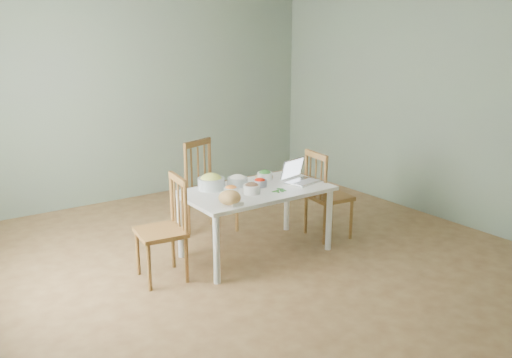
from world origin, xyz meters
TOP-DOWN VIEW (x-y plane):
  - floor at (0.00, 0.00)m, footprint 5.00×5.00m
  - wall_back at (0.00, 2.50)m, footprint 5.00×0.00m
  - wall_front at (0.00, -2.50)m, footprint 5.00×0.00m
  - wall_right at (2.50, 0.00)m, footprint 0.00×5.00m
  - dining_table at (0.07, -0.01)m, footprint 1.44×0.81m
  - chair_far at (0.00, 0.71)m, footprint 0.57×0.56m
  - chair_left at (-0.94, 0.00)m, footprint 0.44×0.46m
  - chair_right at (0.99, -0.08)m, footprint 0.45×0.47m
  - bread_boule at (-0.40, -0.28)m, footprint 0.26×0.26m
  - butter_stick at (-0.36, -0.35)m, footprint 0.11×0.04m
  - bowl_squash at (-0.29, 0.23)m, footprint 0.32×0.32m
  - bowl_carrot at (-0.21, -0.00)m, footprint 0.15×0.15m
  - bowl_onion at (-0.01, 0.18)m, footprint 0.22×0.22m
  - bowl_mushroom at (-0.05, -0.12)m, footprint 0.17×0.17m
  - bowl_redpep at (0.16, 0.04)m, footprint 0.16×0.16m
  - bowl_broccoli at (0.35, 0.22)m, footprint 0.19×0.19m
  - flatbread at (0.39, 0.29)m, footprint 0.19×0.19m
  - basil_bunch at (0.21, -0.19)m, footprint 0.18×0.18m
  - laptop at (0.60, -0.10)m, footprint 0.39×0.36m

SIDE VIEW (x-z plane):
  - floor at x=0.00m, z-range 0.00..0.00m
  - dining_table at x=0.07m, z-range 0.00..0.68m
  - chair_left at x=-0.94m, z-range 0.00..0.94m
  - chair_right at x=0.99m, z-range 0.00..0.95m
  - chair_far at x=0.00m, z-range 0.00..1.03m
  - flatbread at x=0.39m, z-range 0.68..0.69m
  - basil_bunch at x=0.21m, z-range 0.68..0.69m
  - butter_stick at x=-0.36m, z-range 0.68..0.71m
  - bowl_carrot at x=-0.21m, z-range 0.68..0.75m
  - bowl_redpep at x=0.16m, z-range 0.68..0.76m
  - bowl_broccoli at x=0.35m, z-range 0.68..0.77m
  - bowl_mushroom at x=-0.05m, z-range 0.68..0.78m
  - bowl_onion at x=-0.01m, z-range 0.68..0.78m
  - bread_boule at x=-0.40m, z-range 0.68..0.81m
  - bowl_squash at x=-0.29m, z-range 0.68..0.83m
  - laptop at x=0.60m, z-range 0.68..0.90m
  - wall_back at x=0.00m, z-range 0.00..2.70m
  - wall_front at x=0.00m, z-range 0.00..2.70m
  - wall_right at x=2.50m, z-range 0.00..2.70m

